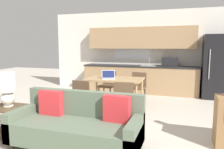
{
  "coord_description": "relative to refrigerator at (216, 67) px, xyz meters",
  "views": [
    {
      "loc": [
        1.34,
        -2.78,
        1.55
      ],
      "look_at": [
        -0.05,
        1.5,
        0.95
      ],
      "focal_mm": 35.0,
      "sensor_mm": 36.0,
      "label": 1
    }
  ],
  "objects": [
    {
      "name": "dining_chair_near_left",
      "position": [
        -2.94,
        -2.82,
        -0.46
      ],
      "size": [
        0.46,
        0.46,
        0.82
      ],
      "rotation": [
        0.0,
        0.0,
        3.05
      ],
      "color": "brown",
      "rests_on": "ground_plane"
    },
    {
      "name": "couch",
      "position": [
        -2.45,
        -4.11,
        -0.6
      ],
      "size": [
        1.98,
        0.8,
        0.82
      ],
      "color": "#3D2D1E",
      "rests_on": "ground_plane"
    },
    {
      "name": "table_lamp",
      "position": [
        -3.73,
        -4.14,
        -0.08
      ],
      "size": [
        0.29,
        0.29,
        0.58
      ],
      "color": "silver",
      "rests_on": "side_table"
    },
    {
      "name": "kitchen_counter",
      "position": [
        -2.28,
        0.11,
        -0.09
      ],
      "size": [
        3.72,
        0.65,
        2.15
      ],
      "color": "tan",
      "rests_on": "ground_plane"
    },
    {
      "name": "dining_chair_far_right",
      "position": [
        -2.07,
        -1.28,
        -0.46
      ],
      "size": [
        0.44,
        0.44,
        0.82
      ],
      "rotation": [
        0.0,
        0.0,
        -0.05
      ],
      "color": "brown",
      "rests_on": "ground_plane"
    },
    {
      "name": "refrigerator",
      "position": [
        0.0,
        0.0,
        0.0
      ],
      "size": [
        0.78,
        0.76,
        1.87
      ],
      "color": "black",
      "rests_on": "ground_plane"
    },
    {
      "name": "dining_chair_near_right",
      "position": [
        -2.07,
        -2.76,
        -0.46
      ],
      "size": [
        0.48,
        0.48,
        0.82
      ],
      "rotation": [
        0.0,
        0.0,
        3.29
      ],
      "color": "brown",
      "rests_on": "ground_plane"
    },
    {
      "name": "side_table",
      "position": [
        -3.74,
        -4.16,
        -0.57
      ],
      "size": [
        0.52,
        0.52,
        0.53
      ],
      "color": "brown",
      "rests_on": "ground_plane"
    },
    {
      "name": "wall_back",
      "position": [
        -2.3,
        0.41,
        0.42
      ],
      "size": [
        6.4,
        0.07,
        2.7
      ],
      "color": "silver",
      "rests_on": "ground_plane"
    },
    {
      "name": "dining_table",
      "position": [
        -2.51,
        -2.03,
        -0.24
      ],
      "size": [
        1.34,
        0.84,
        0.76
      ],
      "color": "tan",
      "rests_on": "ground_plane"
    },
    {
      "name": "laptop",
      "position": [
        -2.63,
        -2.1,
        -0.12
      ],
      "size": [
        0.39,
        0.36,
        0.2
      ],
      "rotation": [
        0.0,
        0.0,
        0.39
      ],
      "color": "#B7BABC",
      "rests_on": "dining_table"
    },
    {
      "name": "dining_chair_far_left",
      "position": [
        -2.93,
        -1.28,
        -0.46
      ],
      "size": [
        0.45,
        0.45,
        0.82
      ],
      "rotation": [
        0.0,
        0.0,
        -0.08
      ],
      "color": "brown",
      "rests_on": "ground_plane"
    }
  ]
}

